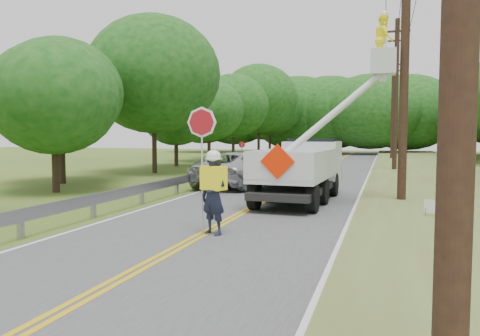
% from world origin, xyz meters
% --- Properties ---
extents(ground, '(140.00, 140.00, 0.00)m').
position_xyz_m(ground, '(0.00, 0.00, 0.00)').
color(ground, '#3E551F').
rests_on(ground, ground).
extents(road, '(7.20, 96.00, 0.03)m').
position_xyz_m(road, '(0.00, 14.00, 0.01)').
color(road, '#434346').
rests_on(road, ground).
extents(guardrail, '(0.18, 48.00, 0.77)m').
position_xyz_m(guardrail, '(-4.02, 14.91, 0.55)').
color(guardrail, '#92939A').
rests_on(guardrail, ground).
extents(utility_poles, '(1.60, 43.30, 10.00)m').
position_xyz_m(utility_poles, '(5.00, 17.02, 5.27)').
color(utility_poles, black).
rests_on(utility_poles, ground).
extents(tall_grass_verge, '(7.00, 96.00, 0.30)m').
position_xyz_m(tall_grass_verge, '(7.10, 14.00, 0.15)').
color(tall_grass_verge, brown).
rests_on(tall_grass_verge, ground).
extents(treeline_left, '(9.65, 56.58, 10.83)m').
position_xyz_m(treeline_left, '(-10.41, 31.54, 5.79)').
color(treeline_left, '#332319').
rests_on(treeline_left, ground).
extents(treeline_horizon, '(56.27, 14.35, 11.21)m').
position_xyz_m(treeline_horizon, '(2.15, 56.03, 5.50)').
color(treeline_horizon, '#114611').
rests_on(treeline_horizon, ground).
extents(flagger, '(1.23, 0.72, 3.27)m').
position_xyz_m(flagger, '(0.28, 2.83, 1.18)').
color(flagger, '#191E33').
rests_on(flagger, road).
extents(bucket_truck, '(4.69, 6.92, 6.69)m').
position_xyz_m(bucket_truck, '(1.60, 10.30, 1.53)').
color(bucket_truck, black).
rests_on(bucket_truck, road).
extents(suv_silver, '(3.50, 6.41, 1.70)m').
position_xyz_m(suv_silver, '(-2.45, 13.77, 0.87)').
color(suv_silver, '#ABAEB3').
rests_on(suv_silver, road).
extents(suv_darkgrey, '(2.71, 5.62, 1.58)m').
position_xyz_m(suv_darkgrey, '(-2.07, 23.18, 0.81)').
color(suv_darkgrey, '#3A3B41').
rests_on(suv_darkgrey, road).
extents(stop_sign_permanent, '(0.42, 0.21, 2.11)m').
position_xyz_m(stop_sign_permanent, '(-4.83, 21.92, 1.36)').
color(stop_sign_permanent, '#92939A').
rests_on(stop_sign_permanent, ground).
extents(yard_sign, '(0.50, 0.20, 0.75)m').
position_xyz_m(yard_sign, '(5.75, 5.64, 0.54)').
color(yard_sign, white).
rests_on(yard_sign, ground).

